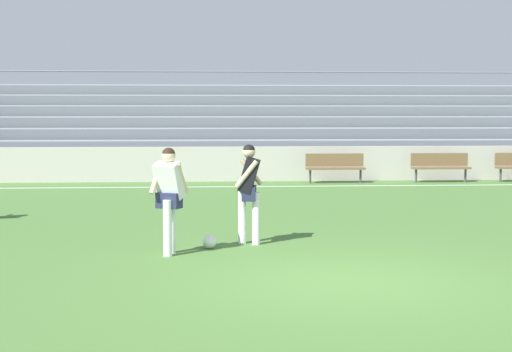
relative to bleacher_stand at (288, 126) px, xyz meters
name	(u,v)px	position (x,y,z in m)	size (l,w,h in m)	color
ground_plane	(348,282)	(-1.12, -17.34, -1.67)	(160.00, 160.00, 0.00)	#477033
field_line_sideline	(268,186)	(-1.12, -4.87, -1.67)	(44.00, 0.12, 0.01)	white
sideline_wall	(263,164)	(-1.12, -3.12, -1.12)	(48.00, 0.16, 1.09)	#BCB7AD
bleacher_stand	(288,126)	(0.00, 0.00, 0.00)	(23.41, 4.88, 3.75)	#9EA3AD
bench_near_bin	(335,165)	(1.04, -3.90, -1.12)	(1.80, 0.40, 0.90)	brown
bench_far_left	(440,165)	(4.33, -3.90, -1.12)	(1.80, 0.40, 0.90)	brown
player_dark_dropping_back	(249,185)	(-2.23, -14.46, -0.69)	(0.48, 0.50, 1.65)	white
player_white_on_ball	(169,191)	(-3.51, -15.30, -0.69)	(0.61, 0.51, 1.65)	white
soccer_ball	(210,242)	(-2.89, -14.83, -1.56)	(0.22, 0.22, 0.22)	white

